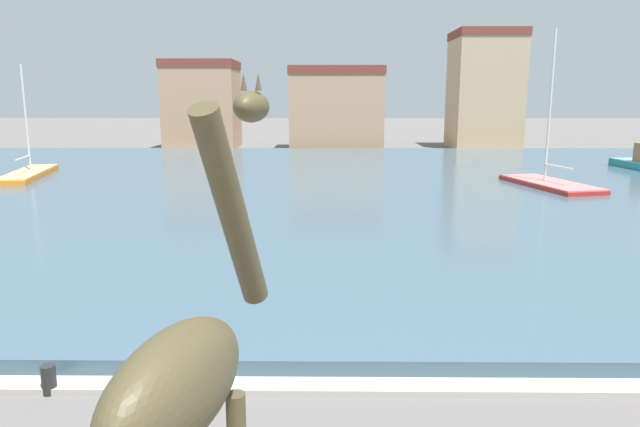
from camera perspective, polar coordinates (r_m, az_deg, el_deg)
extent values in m
cube|color=#3D5666|center=(31.53, 2.17, 2.79)|extent=(86.82, 43.93, 0.40)
cube|color=#ADA89E|center=(10.19, 5.61, -16.71)|extent=(86.82, 0.50, 0.12)
ellipsoid|color=#4C4228|center=(4.69, -14.11, -16.25)|extent=(1.13, 1.93, 0.90)
cylinder|color=#4C4228|center=(5.28, -8.61, 0.01)|extent=(0.57, 1.25, 2.01)
ellipsoid|color=#4C4228|center=(5.64, -6.77, 10.41)|extent=(0.43, 0.61, 0.30)
cone|color=#4C4228|center=(5.67, -7.54, 12.77)|extent=(0.06, 0.06, 0.17)
cone|color=#4C4228|center=(5.62, -6.11, 12.82)|extent=(0.06, 0.06, 0.17)
cube|color=red|center=(32.01, 21.69, 2.32)|extent=(3.58, 6.59, 0.61)
ellipsoid|color=red|center=(34.49, 18.96, 3.09)|extent=(2.46, 2.58, 0.58)
cube|color=#C7716E|center=(31.97, 21.73, 2.90)|extent=(3.51, 6.45, 0.06)
cylinder|color=silver|center=(32.08, 21.76, 9.76)|extent=(0.12, 0.12, 7.67)
cylinder|color=silver|center=(31.36, 22.48, 4.31)|extent=(0.56, 2.15, 0.08)
cube|color=orange|center=(37.20, -26.80, 3.12)|extent=(3.17, 7.59, 0.71)
ellipsoid|color=orange|center=(40.58, -25.53, 3.81)|extent=(1.99, 2.85, 0.67)
cube|color=#E2A56E|center=(37.16, -26.85, 3.70)|extent=(3.10, 7.44, 0.06)
cylinder|color=silver|center=(37.48, -27.04, 8.35)|extent=(0.12, 0.12, 6.04)
cylinder|color=silver|center=(36.36, -27.27, 4.91)|extent=(0.63, 2.55, 0.08)
ellipsoid|color=teal|center=(44.53, 27.64, 4.28)|extent=(1.75, 2.07, 0.80)
cylinder|color=#232326|center=(10.95, -25.20, -14.61)|extent=(0.24, 0.24, 0.50)
cube|color=tan|center=(60.17, -11.52, 10.11)|extent=(6.97, 6.08, 7.77)
cube|color=brown|center=(60.26, -11.69, 14.19)|extent=(7.11, 6.20, 0.80)
cube|color=tan|center=(57.00, 1.60, 9.92)|extent=(8.84, 6.17, 7.05)
cube|color=brown|center=(57.05, 1.62, 13.87)|extent=(9.02, 6.29, 0.80)
cube|color=tan|center=(60.93, 15.90, 11.27)|extent=(6.38, 6.43, 10.61)
cube|color=brown|center=(61.25, 16.19, 16.60)|extent=(6.50, 6.56, 0.80)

